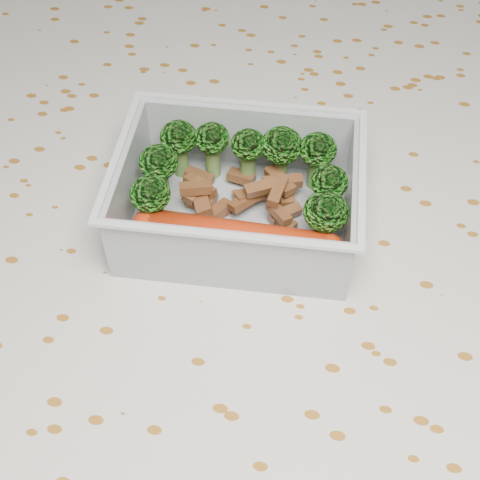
# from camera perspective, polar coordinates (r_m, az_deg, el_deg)

# --- Properties ---
(dining_table) EXTENTS (1.40, 0.90, 0.75)m
(dining_table) POSITION_cam_1_polar(r_m,az_deg,el_deg) (0.57, -0.32, -6.89)
(dining_table) COLOR brown
(dining_table) RESTS_ON ground
(tablecloth) EXTENTS (1.46, 0.96, 0.19)m
(tablecloth) POSITION_cam_1_polar(r_m,az_deg,el_deg) (0.52, -0.34, -3.87)
(tablecloth) COLOR silver
(tablecloth) RESTS_ON dining_table
(lunch_container) EXTENTS (0.18, 0.15, 0.06)m
(lunch_container) POSITION_cam_1_polar(r_m,az_deg,el_deg) (0.50, -0.15, 3.22)
(lunch_container) COLOR silver
(lunch_container) RESTS_ON tablecloth
(broccoli_florets) EXTENTS (0.16, 0.10, 0.05)m
(broccoli_florets) POSITION_cam_1_polar(r_m,az_deg,el_deg) (0.50, 0.53, 6.26)
(broccoli_florets) COLOR #608C3F
(broccoli_florets) RESTS_ON lunch_container
(meat_pile) EXTENTS (0.10, 0.07, 0.03)m
(meat_pile) POSITION_cam_1_polar(r_m,az_deg,el_deg) (0.51, -0.30, 3.74)
(meat_pile) COLOR brown
(meat_pile) RESTS_ON lunch_container
(sausage) EXTENTS (0.16, 0.03, 0.03)m
(sausage) POSITION_cam_1_polar(r_m,az_deg,el_deg) (0.47, -0.25, -0.02)
(sausage) COLOR #B62C0D
(sausage) RESTS_ON lunch_container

